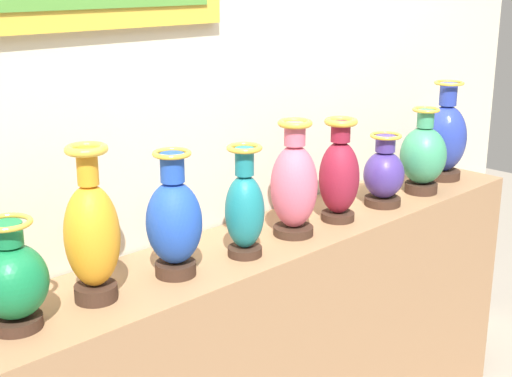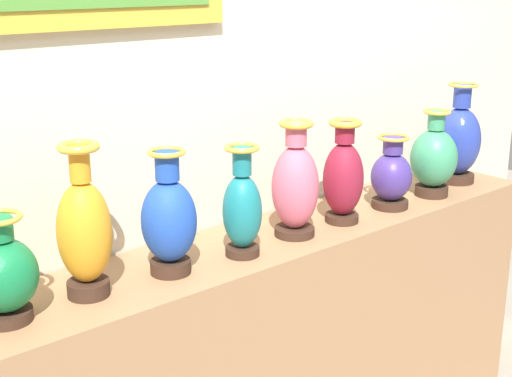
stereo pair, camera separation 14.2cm
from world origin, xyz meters
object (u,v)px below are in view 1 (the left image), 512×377
at_px(vase_cobalt, 445,138).
at_px(vase_emerald, 13,281).
at_px(vase_burgundy, 339,175).
at_px(vase_sapphire, 174,222).
at_px(vase_teal, 245,208).
at_px(vase_amber, 92,234).
at_px(vase_rose, 294,185).
at_px(vase_jade, 423,156).
at_px(vase_indigo, 384,174).

bearing_deg(vase_cobalt, vase_emerald, -179.97).
bearing_deg(vase_emerald, vase_burgundy, -1.60).
height_order(vase_sapphire, vase_teal, vase_sapphire).
distance_m(vase_sapphire, vase_burgundy, 0.74).
bearing_deg(vase_amber, vase_sapphire, -3.95).
relative_size(vase_amber, vase_rose, 1.09).
bearing_deg(vase_amber, vase_emerald, -179.39).
bearing_deg(vase_cobalt, vase_burgundy, -177.32).
xyz_separation_m(vase_sapphire, vase_jade, (1.26, -0.04, -0.01)).
bearing_deg(vase_emerald, vase_teal, -3.60).
xyz_separation_m(vase_amber, vase_burgundy, (1.01, -0.04, -0.02)).
distance_m(vase_amber, vase_teal, 0.53).
bearing_deg(vase_rose, vase_jade, -2.05).
xyz_separation_m(vase_indigo, vase_cobalt, (0.50, 0.04, 0.06)).
xyz_separation_m(vase_emerald, vase_burgundy, (1.25, -0.03, 0.04)).
bearing_deg(vase_teal, vase_sapphire, 172.91).
xyz_separation_m(vase_amber, vase_teal, (0.53, -0.05, -0.03)).
relative_size(vase_amber, vase_sapphire, 1.15).
relative_size(vase_amber, vase_teal, 1.22).
height_order(vase_emerald, vase_teal, vase_teal).
xyz_separation_m(vase_sapphire, vase_teal, (0.26, -0.03, -0.01)).
distance_m(vase_rose, vase_burgundy, 0.23).
distance_m(vase_emerald, vase_jade, 1.77).
relative_size(vase_amber, vase_cobalt, 1.03).
distance_m(vase_amber, vase_sapphire, 0.27).
distance_m(vase_emerald, vase_teal, 0.77).
height_order(vase_amber, vase_teal, vase_amber).
bearing_deg(vase_indigo, vase_jade, -2.33).
bearing_deg(vase_jade, vase_rose, 177.95).
bearing_deg(vase_rose, vase_cobalt, 1.53).
height_order(vase_teal, vase_rose, vase_rose).
bearing_deg(vase_indigo, vase_teal, -179.56).
bearing_deg(vase_jade, vase_cobalt, 12.13).
height_order(vase_emerald, vase_burgundy, vase_burgundy).
bearing_deg(vase_emerald, vase_indigo, -1.60).
height_order(vase_emerald, vase_amber, vase_amber).
relative_size(vase_emerald, vase_indigo, 1.03).
bearing_deg(vase_cobalt, vase_rose, -178.47).
distance_m(vase_teal, vase_cobalt, 1.26).
xyz_separation_m(vase_emerald, vase_sapphire, (0.51, -0.02, 0.04)).
bearing_deg(vase_teal, vase_cobalt, 2.24).
height_order(vase_indigo, vase_jade, vase_jade).
xyz_separation_m(vase_amber, vase_jade, (1.53, -0.06, -0.04)).
distance_m(vase_sapphire, vase_rose, 0.51).
bearing_deg(vase_jade, vase_indigo, 177.67).
bearing_deg(vase_jade, vase_emerald, 178.30).
distance_m(vase_amber, vase_cobalt, 1.78).
distance_m(vase_emerald, vase_indigo, 1.52).
relative_size(vase_amber, vase_jade, 1.26).
distance_m(vase_sapphire, vase_jade, 1.26).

